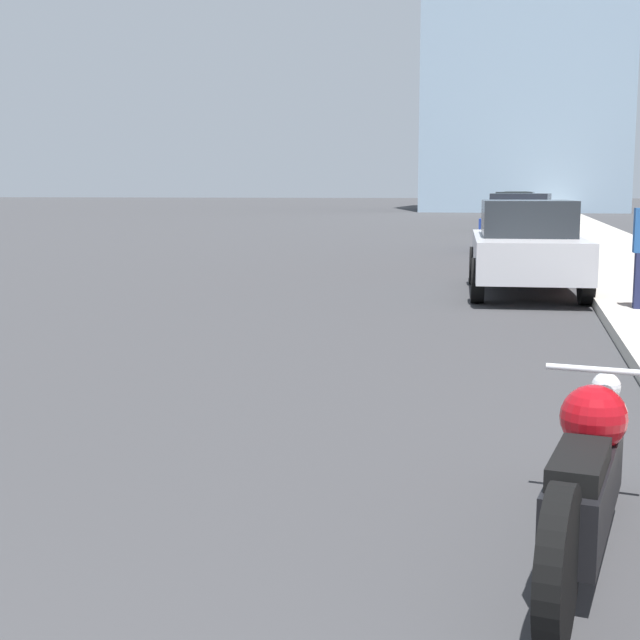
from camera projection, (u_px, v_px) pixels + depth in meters
sidewalk at (580, 229)px, 38.37m from camera, size 2.83×240.00×0.15m
motorcycle at (586, 476)px, 4.19m from camera, size 0.70×2.37×0.78m
parked_car_silver at (526, 246)px, 14.85m from camera, size 2.04×4.57×1.56m
parked_car_blue at (521, 222)px, 25.63m from camera, size 2.22×4.41×1.63m
parked_car_green at (515, 212)px, 37.92m from camera, size 2.03×4.45×1.65m
parked_car_black at (519, 207)px, 47.86m from camera, size 1.91×4.24×1.61m
parked_car_yellow at (518, 204)px, 58.18m from camera, size 2.19×4.25×1.65m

